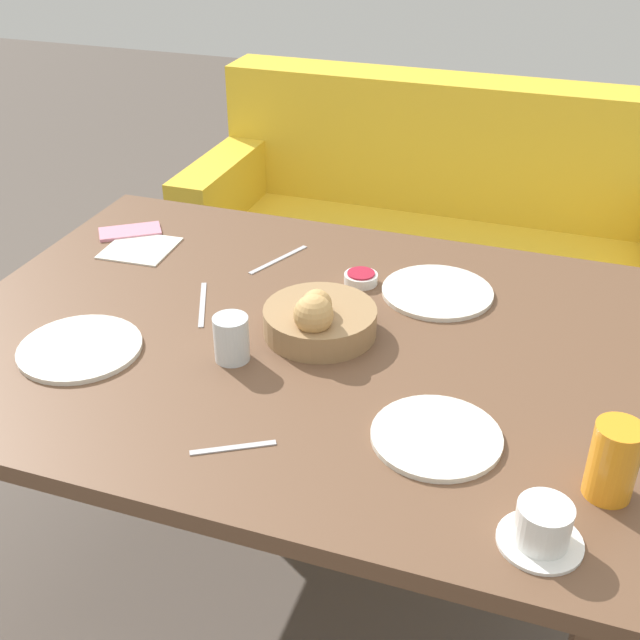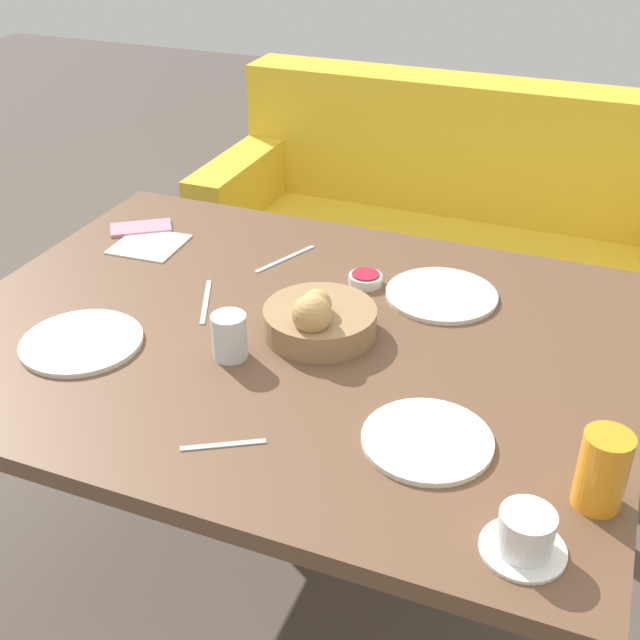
{
  "view_description": "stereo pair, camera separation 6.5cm",
  "coord_description": "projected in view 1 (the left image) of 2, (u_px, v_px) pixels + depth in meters",
  "views": [
    {
      "loc": [
        0.5,
        -1.27,
        1.59
      ],
      "look_at": [
        0.06,
        0.01,
        0.77
      ],
      "focal_mm": 45.0,
      "sensor_mm": 36.0,
      "label": 1
    },
    {
      "loc": [
        0.56,
        -1.24,
        1.59
      ],
      "look_at": [
        0.06,
        0.01,
        0.77
      ],
      "focal_mm": 45.0,
      "sensor_mm": 36.0,
      "label": 2
    }
  ],
  "objects": [
    {
      "name": "water_tumbler",
      "position": [
        231.0,
        339.0,
        1.49
      ],
      "size": [
        0.07,
        0.07,
        0.09
      ],
      "color": "silver",
      "rests_on": "dining_table"
    },
    {
      "name": "juice_glass",
      "position": [
        613.0,
        461.0,
        1.17
      ],
      "size": [
        0.07,
        0.07,
        0.13
      ],
      "color": "orange",
      "rests_on": "dining_table"
    },
    {
      "name": "spoon_coffee",
      "position": [
        233.0,
        448.0,
        1.29
      ],
      "size": [
        0.13,
        0.08,
        0.0
      ],
      "color": "#B7B7BC",
      "rests_on": "dining_table"
    },
    {
      "name": "napkin",
      "position": [
        140.0,
        248.0,
        1.92
      ],
      "size": [
        0.16,
        0.16,
        0.0
      ],
      "color": "silver",
      "rests_on": "dining_table"
    },
    {
      "name": "plate_near_left",
      "position": [
        80.0,
        348.0,
        1.54
      ],
      "size": [
        0.24,
        0.24,
        0.01
      ],
      "color": "silver",
      "rests_on": "dining_table"
    },
    {
      "name": "plate_near_right",
      "position": [
        436.0,
        437.0,
        1.31
      ],
      "size": [
        0.22,
        0.22,
        0.01
      ],
      "color": "silver",
      "rests_on": "dining_table"
    },
    {
      "name": "plate_far_center",
      "position": [
        437.0,
        292.0,
        1.73
      ],
      "size": [
        0.24,
        0.24,
        0.01
      ],
      "color": "silver",
      "rests_on": "dining_table"
    },
    {
      "name": "dining_table",
      "position": [
        289.0,
        367.0,
        1.65
      ],
      "size": [
        1.36,
        1.04,
        0.74
      ],
      "color": "brown",
      "rests_on": "ground_plane"
    },
    {
      "name": "ground_plane",
      "position": [
        294.0,
        584.0,
        1.98
      ],
      "size": [
        10.0,
        10.0,
        0.0
      ],
      "primitive_type": "plane",
      "color": "#564C44"
    },
    {
      "name": "cell_phone",
      "position": [
        130.0,
        231.0,
        2.0
      ],
      "size": [
        0.17,
        0.15,
        0.01
      ],
      "color": "pink",
      "rests_on": "dining_table"
    },
    {
      "name": "bread_basket",
      "position": [
        319.0,
        319.0,
        1.57
      ],
      "size": [
        0.22,
        0.22,
        0.12
      ],
      "color": "#99754C",
      "rests_on": "dining_table"
    },
    {
      "name": "jam_bowl_berry",
      "position": [
        361.0,
        278.0,
        1.77
      ],
      "size": [
        0.07,
        0.07,
        0.03
      ],
      "color": "white",
      "rests_on": "dining_table"
    },
    {
      "name": "fork_silver",
      "position": [
        279.0,
        260.0,
        1.87
      ],
      "size": [
        0.08,
        0.18,
        0.0
      ],
      "color": "#B7B7BC",
      "rests_on": "dining_table"
    },
    {
      "name": "couch",
      "position": [
        433.0,
        262.0,
        2.77
      ],
      "size": [
        1.59,
        0.7,
        0.9
      ],
      "color": "gold",
      "rests_on": "ground_plane"
    },
    {
      "name": "coffee_cup",
      "position": [
        543.0,
        527.0,
        1.11
      ],
      "size": [
        0.12,
        0.12,
        0.07
      ],
      "color": "white",
      "rests_on": "dining_table"
    },
    {
      "name": "knife_silver",
      "position": [
        202.0,
        304.0,
        1.69
      ],
      "size": [
        0.09,
        0.17,
        0.0
      ],
      "color": "#B7B7BC",
      "rests_on": "dining_table"
    }
  ]
}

